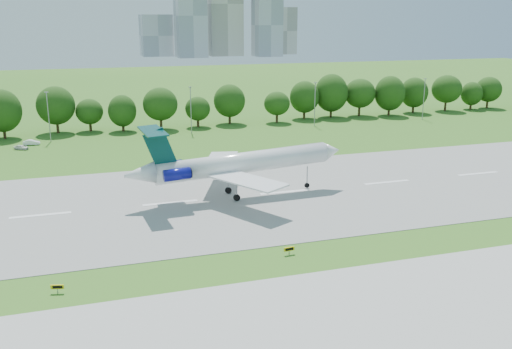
# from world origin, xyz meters

# --- Properties ---
(ground) EXTENTS (600.00, 600.00, 0.00)m
(ground) POSITION_xyz_m (0.00, 0.00, 0.00)
(ground) COLOR #2B6019
(ground) RESTS_ON ground
(runway) EXTENTS (400.00, 45.00, 0.08)m
(runway) POSITION_xyz_m (0.00, 25.00, 0.04)
(runway) COLOR gray
(runway) RESTS_ON ground
(taxiway) EXTENTS (400.00, 23.00, 0.08)m
(taxiway) POSITION_xyz_m (0.00, -18.00, 0.04)
(taxiway) COLOR #ADADA8
(taxiway) RESTS_ON ground
(tree_line) EXTENTS (288.40, 8.40, 10.40)m
(tree_line) POSITION_xyz_m (0.00, 92.00, 6.19)
(tree_line) COLOR #382314
(tree_line) RESTS_ON ground
(light_poles) EXTENTS (175.90, 0.25, 12.19)m
(light_poles) POSITION_xyz_m (-2.50, 82.00, 6.34)
(light_poles) COLOR gray
(light_poles) RESTS_ON ground
(skyline) EXTENTS (127.00, 52.00, 80.00)m
(skyline) POSITION_xyz_m (100.16, 390.61, 30.46)
(skyline) COLOR #B2B2B7
(skyline) RESTS_ON ground
(airliner) EXTENTS (38.14, 27.74, 12.75)m
(airliner) POSITION_xyz_m (10.60, 24.88, 5.96)
(airliner) COLOR white
(airliner) RESTS_ON ground
(taxi_sign_centre) EXTENTS (1.43, 0.51, 1.01)m
(taxi_sign_centre) POSITION_xyz_m (-17.02, -2.72, 0.74)
(taxi_sign_centre) COLOR gray
(taxi_sign_centre) RESTS_ON ground
(taxi_sign_right) EXTENTS (1.47, 0.31, 1.03)m
(taxi_sign_right) POSITION_xyz_m (11.05, -0.51, 0.76)
(taxi_sign_right) COLOR gray
(taxi_sign_right) RESTS_ON ground
(service_vehicle_a) EXTENTS (3.94, 1.73, 1.26)m
(service_vehicle_a) POSITION_xyz_m (-24.29, 79.27, 0.63)
(service_vehicle_a) COLOR white
(service_vehicle_a) RESTS_ON ground
(service_vehicle_b) EXTENTS (3.57, 2.83, 1.14)m
(service_vehicle_b) POSITION_xyz_m (-26.25, 74.65, 0.57)
(service_vehicle_b) COLOR silver
(service_vehicle_b) RESTS_ON ground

